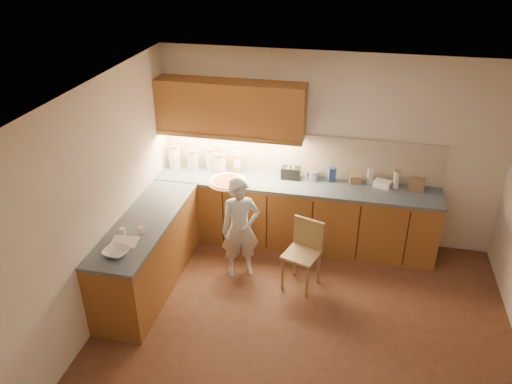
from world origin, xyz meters
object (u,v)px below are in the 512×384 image
pizza_on_board (228,182)px  oil_jug (238,162)px  child (240,229)px  wooden_chair (304,249)px  toaster (291,173)px

pizza_on_board → oil_jug: bearing=82.9°
child → wooden_chair: (0.80, -0.03, -0.16)m
child → wooden_chair: size_ratio=1.53×
child → oil_jug: 1.13m
pizza_on_board → child: 0.79m
oil_jug → wooden_chair: bearing=-44.2°
toaster → oil_jug: bearing=175.5°
wooden_chair → toaster: toaster is taller
wooden_chair → oil_jug: size_ratio=2.82×
child → wooden_chair: child is taller
wooden_chair → oil_jug: bearing=153.8°
pizza_on_board → oil_jug: oil_jug is taller
pizza_on_board → wooden_chair: bearing=-31.3°
pizza_on_board → toaster: pizza_on_board is taller
toaster → wooden_chair: bearing=-72.3°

